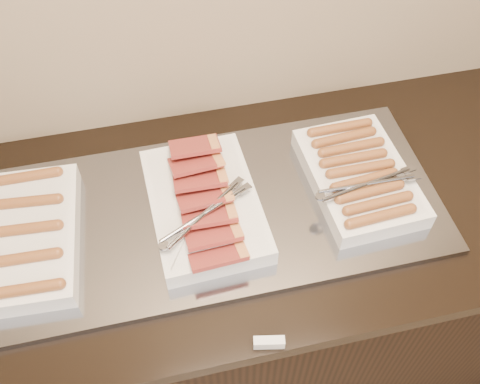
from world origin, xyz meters
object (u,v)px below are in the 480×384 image
Objects in this scene: warming_tray at (199,214)px; dish_left at (22,237)px; counter at (210,298)px; dish_center at (204,204)px; dish_right at (359,176)px.

dish_left is at bearing -180.00° from warming_tray.
counter is 5.09× the size of dish_center.
counter is at bearing 0.00° from warming_tray.
warming_tray is 2.97× the size of dish_center.
counter is 0.46m from warming_tray.
counter is at bearing 152.89° from dish_center.
dish_center is (0.43, -0.00, 0.00)m from dish_left.
dish_center is (0.02, -0.00, 0.04)m from warming_tray.
dish_center reaches higher than counter.
dish_right is at bearing 2.92° from dish_left.
dish_left is at bearing 177.21° from dish_right.
counter is 0.50m from dish_center.
dish_left is 0.43m from dish_center.
dish_right is (0.40, -0.00, 0.00)m from dish_center.
dish_left reaches higher than warming_tray.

